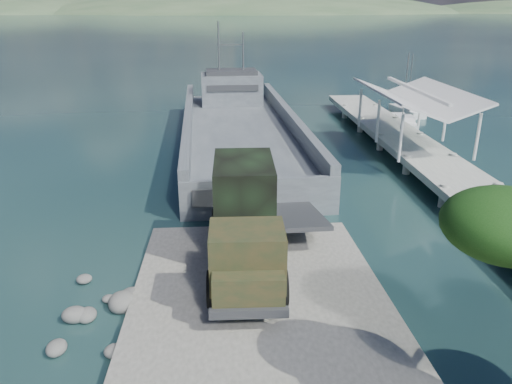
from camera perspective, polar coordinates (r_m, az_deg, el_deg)
name	(u,v)px	position (r m, az deg, el deg)	size (l,w,h in m)	color
ground	(261,316)	(19.54, 0.60, -13.95)	(1400.00, 1400.00, 0.00)	#163436
boat_ramp	(263,326)	(18.58, 0.86, -15.08)	(10.00, 18.00, 0.50)	slate
shoreline_rocks	(98,315)	(20.49, -17.58, -13.24)	(3.20, 5.60, 0.90)	slate
distant_headlands	(265,13)	(578.37, 1.03, 19.77)	(1000.00, 240.00, 48.00)	#345334
pier	(416,141)	(38.79, 17.82, 5.61)	(6.40, 44.00, 6.10)	gray
landing_craft	(240,137)	(41.00, -1.87, 6.29)	(9.91, 34.91, 10.28)	#4B5158
military_truck	(245,219)	(21.06, -1.28, -3.15)	(3.17, 9.10, 4.18)	black
soldier	(244,279)	(19.04, -1.36, -9.96)	(0.66, 0.43, 1.80)	#24321C
sailboat_near	(402,123)	(50.12, 16.36, 7.62)	(2.32, 5.97, 7.09)	silver
sailboat_far	(408,111)	(55.88, 16.94, 8.83)	(2.36, 5.46, 6.43)	silver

